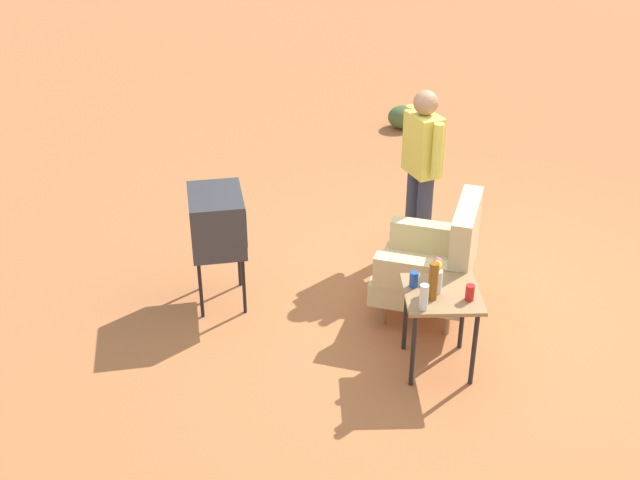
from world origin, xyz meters
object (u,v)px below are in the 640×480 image
bottle_short_clear (424,297)px  bottle_tall_amber (433,281)px  side_table (441,304)px  soda_can_blue (414,279)px  armchair (435,263)px  person_standing (422,165)px  soda_can_red (470,293)px  flower_vase (437,275)px  tv_on_stand (217,221)px

bottle_short_clear → bottle_tall_amber: 0.16m
side_table → soda_can_blue: 0.27m
armchair → bottle_tall_amber: bearing=-11.6°
person_standing → bottle_tall_amber: bearing=-5.1°
bottle_tall_amber → soda_can_blue: bearing=-146.6°
soda_can_red → bottle_tall_amber: bearing=-94.2°
side_table → flower_vase: flower_vase is taller
armchair → side_table: bearing=-6.0°
soda_can_red → armchair: bearing=-172.8°
person_standing → bottle_tall_amber: size_ratio=5.47×
tv_on_stand → bottle_short_clear: tv_on_stand is taller
person_standing → bottle_tall_amber: 1.80m
bottle_tall_amber → soda_can_blue: (-0.17, -0.11, -0.09)m
soda_can_blue → flower_vase: size_ratio=0.46×
bottle_tall_amber → flower_vase: bearing=157.5°
tv_on_stand → bottle_tall_amber: (1.04, 1.64, 0.04)m
bottle_short_clear → bottle_tall_amber: (-0.13, 0.08, 0.05)m
armchair → soda_can_blue: size_ratio=8.69×
side_table → bottle_short_clear: (0.21, -0.17, 0.20)m
bottle_tall_amber → person_standing: bearing=174.9°
armchair → bottle_short_clear: size_ratio=5.30×
soda_can_red → bottle_short_clear: bearing=-72.7°
soda_can_blue → flower_vase: (0.08, 0.15, 0.09)m
soda_can_red → bottle_tall_amber: (-0.02, -0.27, 0.09)m
bottle_short_clear → soda_can_red: (-0.11, 0.35, -0.04)m
tv_on_stand → soda_can_blue: bearing=60.2°
person_standing → armchair: bearing=0.2°
bottle_tall_amber → soda_can_red: bearing=85.8°
armchair → bottle_tall_amber: (0.80, -0.16, 0.33)m
tv_on_stand → armchair: bearing=82.3°
armchair → tv_on_stand: size_ratio=1.03×
armchair → side_table: 0.73m
soda_can_blue → bottle_short_clear: bearing=5.6°
person_standing → flower_vase: 1.70m
bottle_short_clear → soda_can_red: bearing=107.3°
tv_on_stand → soda_can_blue: tv_on_stand is taller
flower_vase → bottle_tall_amber: bearing=-22.5°
bottle_short_clear → soda_can_red: size_ratio=1.64×
soda_can_blue → armchair: bearing=156.3°
armchair → soda_can_red: (0.82, 0.10, 0.24)m
soda_can_red → soda_can_blue: 0.43m
soda_can_red → soda_can_blue: bearing=-116.6°
armchair → soda_can_red: armchair is taller
person_standing → soda_can_red: bearing=3.4°
tv_on_stand → bottle_tall_amber: bearing=57.5°
person_standing → soda_can_red: person_standing is taller
tv_on_stand → bottle_tall_amber: tv_on_stand is taller
side_table → flower_vase: 0.26m
tv_on_stand → side_table: bearing=60.9°
soda_can_blue → flower_vase: 0.19m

